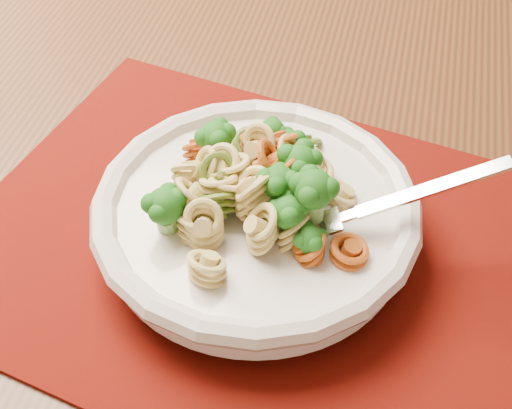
{
  "coord_description": "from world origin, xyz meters",
  "views": [
    {
      "loc": [
        0.61,
        -1.21,
        1.17
      ],
      "look_at": [
        0.61,
        -0.84,
        0.79
      ],
      "focal_mm": 50.0,
      "sensor_mm": 36.0,
      "label": 1
    }
  ],
  "objects": [
    {
      "name": "pasta_bowl",
      "position": [
        0.61,
        -0.84,
        0.78
      ],
      "size": [
        0.25,
        0.25,
        0.05
      ],
      "color": "beige",
      "rests_on": "placemat"
    },
    {
      "name": "dining_table",
      "position": [
        0.63,
        -0.75,
        0.66
      ],
      "size": [
        1.71,
        1.31,
        0.75
      ],
      "rotation": [
        0.0,
        0.0,
        -0.23
      ],
      "color": "#513117",
      "rests_on": "ground"
    },
    {
      "name": "pasta_broccoli_heap",
      "position": [
        0.61,
        -0.84,
        0.8
      ],
      "size": [
        0.21,
        0.21,
        0.06
      ],
      "primitive_type": null,
      "color": "tan",
      "rests_on": "pasta_bowl"
    },
    {
      "name": "placemat",
      "position": [
        0.61,
        -0.85,
        0.75
      ],
      "size": [
        0.55,
        0.5,
        0.0
      ],
      "primitive_type": "cube",
      "rotation": [
        0.0,
        0.0,
        -0.43
      ],
      "color": "#550E03",
      "rests_on": "dining_table"
    },
    {
      "name": "fork",
      "position": [
        0.65,
        -0.87,
        0.8
      ],
      "size": [
        0.18,
        0.05,
        0.08
      ],
      "primitive_type": null,
      "rotation": [
        0.0,
        -0.35,
        0.12
      ],
      "color": "silver",
      "rests_on": "pasta_bowl"
    }
  ]
}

